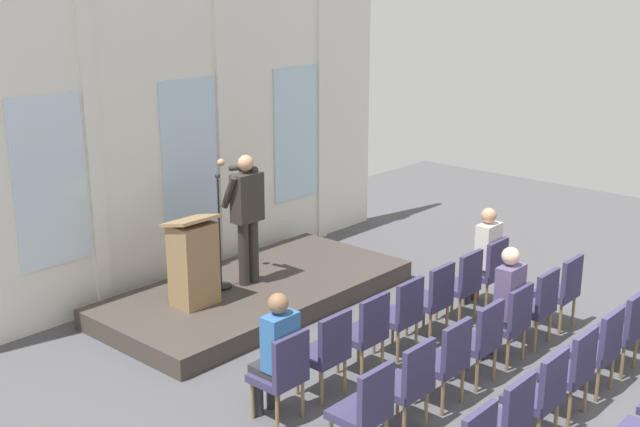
# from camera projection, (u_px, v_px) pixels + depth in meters

# --- Properties ---
(rear_partition) EXTENTS (8.02, 0.14, 4.41)m
(rear_partition) POSITION_uv_depth(u_px,v_px,m) (188.00, 130.00, 11.13)
(rear_partition) COLOR silver
(rear_partition) RESTS_ON ground
(stage_platform) EXTENTS (4.24, 2.08, 0.26)m
(stage_platform) POSITION_uv_depth(u_px,v_px,m) (256.00, 293.00, 10.83)
(stage_platform) COLOR #3F3833
(stage_platform) RESTS_ON ground
(speaker) EXTENTS (0.52, 0.69, 1.75)m
(speaker) POSITION_uv_depth(u_px,v_px,m) (246.00, 210.00, 10.56)
(speaker) COLOR #332D28
(speaker) RESTS_ON stage_platform
(mic_stand) EXTENTS (0.28, 0.28, 1.55)m
(mic_stand) POSITION_uv_depth(u_px,v_px,m) (221.00, 263.00, 10.57)
(mic_stand) COLOR black
(mic_stand) RESTS_ON stage_platform
(lectern) EXTENTS (0.60, 0.48, 1.16)m
(lectern) POSITION_uv_depth(u_px,v_px,m) (193.00, 262.00, 9.97)
(lectern) COLOR #93724C
(lectern) RESTS_ON stage_platform
(chair_r0_c0) EXTENTS (0.46, 0.44, 0.94)m
(chair_r0_c0) POSITION_uv_depth(u_px,v_px,m) (283.00, 371.00, 7.79)
(chair_r0_c0) COLOR olive
(chair_r0_c0) RESTS_ON ground
(audience_r0_c0) EXTENTS (0.36, 0.39, 1.33)m
(audience_r0_c0) POSITION_uv_depth(u_px,v_px,m) (277.00, 349.00, 7.79)
(audience_r0_c0) COLOR #2D2D33
(audience_r0_c0) RESTS_ON ground
(chair_r0_c1) EXTENTS (0.46, 0.44, 0.94)m
(chair_r0_c1) POSITION_uv_depth(u_px,v_px,m) (327.00, 349.00, 8.25)
(chair_r0_c1) COLOR olive
(chair_r0_c1) RESTS_ON ground
(chair_r0_c2) EXTENTS (0.46, 0.44, 0.94)m
(chair_r0_c2) POSITION_uv_depth(u_px,v_px,m) (366.00, 329.00, 8.72)
(chair_r0_c2) COLOR olive
(chair_r0_c2) RESTS_ON ground
(chair_r0_c3) EXTENTS (0.46, 0.44, 0.94)m
(chair_r0_c3) POSITION_uv_depth(u_px,v_px,m) (401.00, 312.00, 9.18)
(chair_r0_c3) COLOR olive
(chair_r0_c3) RESTS_ON ground
(chair_r0_c4) EXTENTS (0.46, 0.44, 0.94)m
(chair_r0_c4) POSITION_uv_depth(u_px,v_px,m) (433.00, 296.00, 9.64)
(chair_r0_c4) COLOR olive
(chair_r0_c4) RESTS_ON ground
(chair_r0_c5) EXTENTS (0.46, 0.44, 0.94)m
(chair_r0_c5) POSITION_uv_depth(u_px,v_px,m) (462.00, 282.00, 10.10)
(chair_r0_c5) COLOR olive
(chair_r0_c5) RESTS_ON ground
(chair_r0_c6) EXTENTS (0.46, 0.44, 0.94)m
(chair_r0_c6) POSITION_uv_depth(u_px,v_px,m) (489.00, 268.00, 10.56)
(chair_r0_c6) COLOR olive
(chair_r0_c6) RESTS_ON ground
(audience_r0_c6) EXTENTS (0.36, 0.39, 1.35)m
(audience_r0_c6) POSITION_uv_depth(u_px,v_px,m) (484.00, 252.00, 10.56)
(audience_r0_c6) COLOR #2D2D33
(audience_r0_c6) RESTS_ON ground
(chair_r1_c0) EXTENTS (0.46, 0.44, 0.94)m
(chair_r1_c0) POSITION_uv_depth(u_px,v_px,m) (366.00, 407.00, 7.13)
(chair_r1_c0) COLOR olive
(chair_r1_c0) RESTS_ON ground
(chair_r1_c1) EXTENTS (0.46, 0.44, 0.94)m
(chair_r1_c1) POSITION_uv_depth(u_px,v_px,m) (408.00, 381.00, 7.60)
(chair_r1_c1) COLOR olive
(chair_r1_c1) RESTS_ON ground
(chair_r1_c2) EXTENTS (0.46, 0.44, 0.94)m
(chair_r1_c2) POSITION_uv_depth(u_px,v_px,m) (446.00, 358.00, 8.06)
(chair_r1_c2) COLOR olive
(chair_r1_c2) RESTS_ON ground
(chair_r1_c3) EXTENTS (0.46, 0.44, 0.94)m
(chair_r1_c3) POSITION_uv_depth(u_px,v_px,m) (480.00, 337.00, 8.52)
(chair_r1_c3) COLOR olive
(chair_r1_c3) RESTS_ON ground
(chair_r1_c4) EXTENTS (0.46, 0.44, 0.94)m
(chair_r1_c4) POSITION_uv_depth(u_px,v_px,m) (510.00, 319.00, 8.98)
(chair_r1_c4) COLOR olive
(chair_r1_c4) RESTS_ON ground
(audience_r1_c4) EXTENTS (0.36, 0.39, 1.37)m
(audience_r1_c4) POSITION_uv_depth(u_px,v_px,m) (505.00, 299.00, 8.97)
(audience_r1_c4) COLOR #2D2D33
(audience_r1_c4) RESTS_ON ground
(chair_r1_c5) EXTENTS (0.46, 0.44, 0.94)m
(chair_r1_c5) POSITION_uv_depth(u_px,v_px,m) (537.00, 303.00, 9.44)
(chair_r1_c5) COLOR olive
(chair_r1_c5) RESTS_ON ground
(chair_r1_c6) EXTENTS (0.46, 0.44, 0.94)m
(chair_r1_c6) POSITION_uv_depth(u_px,v_px,m) (562.00, 288.00, 9.91)
(chair_r1_c6) COLOR olive
(chair_r1_c6) RESTS_ON ground
(chair_r2_c1) EXTENTS (0.46, 0.44, 0.94)m
(chair_r2_c1) POSITION_uv_depth(u_px,v_px,m) (506.00, 419.00, 6.94)
(chair_r2_c1) COLOR olive
(chair_r2_c1) RESTS_ON ground
(chair_r2_c2) EXTENTS (0.46, 0.44, 0.94)m
(chair_r2_c2) POSITION_uv_depth(u_px,v_px,m) (541.00, 391.00, 7.40)
(chair_r2_c2) COLOR olive
(chair_r2_c2) RESTS_ON ground
(chair_r2_c3) EXTENTS (0.46, 0.44, 0.94)m
(chair_r2_c3) POSITION_uv_depth(u_px,v_px,m) (572.00, 367.00, 7.86)
(chair_r2_c3) COLOR olive
(chair_r2_c3) RESTS_ON ground
(chair_r2_c4) EXTENTS (0.46, 0.44, 0.94)m
(chair_r2_c4) POSITION_uv_depth(u_px,v_px,m) (599.00, 346.00, 8.32)
(chair_r2_c4) COLOR olive
(chair_r2_c4) RESTS_ON ground
(chair_r2_c5) EXTENTS (0.46, 0.44, 0.94)m
(chair_r2_c5) POSITION_uv_depth(u_px,v_px,m) (624.00, 327.00, 8.79)
(chair_r2_c5) COLOR olive
(chair_r2_c5) RESTS_ON ground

